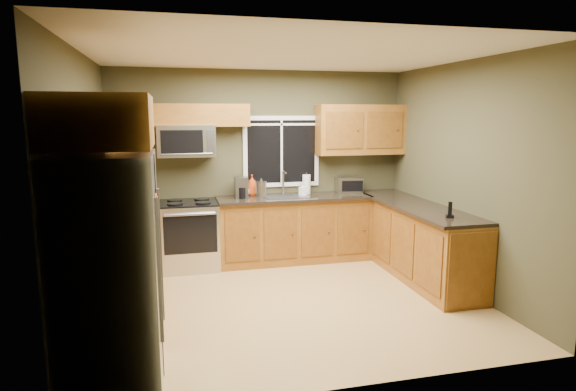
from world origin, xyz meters
name	(u,v)px	position (x,y,z in m)	size (l,w,h in m)	color
floor	(291,301)	(0.00, 0.00, 0.00)	(4.20, 4.20, 0.00)	tan
ceiling	(291,54)	(0.00, 0.00, 2.70)	(4.20, 4.20, 0.00)	white
back_wall	(261,166)	(0.00, 1.80, 1.35)	(4.20, 4.20, 0.00)	#3D3A23
front_wall	(351,217)	(0.00, -1.80, 1.35)	(4.20, 4.20, 0.00)	#3D3A23
left_wall	(84,190)	(-2.10, 0.00, 1.35)	(3.60, 3.60, 0.00)	#3D3A23
right_wall	(463,177)	(2.10, 0.00, 1.35)	(3.60, 3.60, 0.00)	#3D3A23
window	(281,151)	(0.30, 1.78, 1.55)	(1.12, 0.03, 1.02)	white
base_cabinets_left	(125,262)	(-1.80, 0.48, 0.45)	(0.60, 2.65, 0.90)	brown
countertop_left	(125,221)	(-1.78, 0.48, 0.92)	(0.65, 2.65, 0.04)	black
base_cabinets_back	(294,230)	(0.42, 1.50, 0.45)	(2.17, 0.60, 0.90)	brown
countertop_back	(294,198)	(0.42, 1.48, 0.92)	(2.17, 0.65, 0.04)	black
base_cabinets_peninsula	(414,241)	(1.80, 0.54, 0.45)	(0.60, 2.52, 0.90)	brown
countertop_peninsula	(414,205)	(1.78, 0.55, 0.92)	(0.65, 2.50, 0.04)	black
upper_cabinets_left	(105,135)	(-1.94, 0.48, 1.86)	(0.33, 2.65, 0.72)	brown
upper_cabinets_back_left	(200,115)	(-0.85, 1.64, 2.07)	(1.30, 0.33, 0.30)	brown
upper_cabinets_back_right	(360,130)	(1.45, 1.64, 1.86)	(1.30, 0.33, 0.72)	brown
upper_cabinet_over_fridge	(100,122)	(-1.74, -1.30, 2.03)	(0.72, 0.90, 0.38)	brown
refrigerator	(109,273)	(-1.74, -1.30, 0.90)	(0.74, 0.90, 1.80)	#B7B7BC
range	(190,235)	(-1.05, 1.47, 0.47)	(0.76, 0.69, 0.94)	#B7B7BC
microwave	(186,141)	(-1.05, 1.61, 1.73)	(0.76, 0.41, 0.42)	#B7B7BC
sink	(286,196)	(0.30, 1.49, 0.95)	(0.60, 0.42, 0.36)	slate
toaster_oven	(349,185)	(1.29, 1.62, 1.05)	(0.40, 0.32, 0.23)	#B7B7BC
coffee_maker	(241,188)	(-0.33, 1.53, 1.08)	(0.18, 0.24, 0.29)	slate
kettle	(261,188)	(-0.05, 1.53, 1.07)	(0.20, 0.20, 0.27)	#B7B7BC
paper_towel_roll	(306,184)	(0.65, 1.68, 1.08)	(0.15, 0.15, 0.30)	white
soap_bottle_a	(252,185)	(-0.15, 1.70, 1.09)	(0.11, 0.11, 0.30)	#D14513
soap_bottle_b	(303,189)	(0.54, 1.50, 1.03)	(0.08, 0.09, 0.19)	white
soap_bottle_c	(245,190)	(-0.25, 1.70, 1.02)	(0.13, 0.13, 0.16)	white
cordless_phone	(450,213)	(1.75, -0.31, 0.99)	(0.11, 0.11, 0.18)	black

